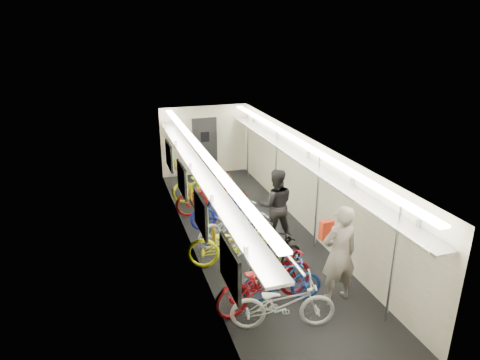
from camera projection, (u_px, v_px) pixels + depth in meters
train_car_shell at (228, 166)px, 10.66m from camera, size 10.00×10.00×10.00m
bicycle_0 at (283, 303)px, 7.34m from camera, size 1.92×1.04×0.96m
bicycle_1 at (282, 280)px, 8.04m from camera, size 1.59×0.72×0.93m
bicycle_2 at (265, 279)px, 7.88m from camera, size 2.25×1.24×1.12m
bicycle_3 at (275, 258)px, 8.77m from camera, size 1.61×1.04×0.94m
bicycle_4 at (235, 245)px, 9.17m from camera, size 2.17×1.24×1.08m
bicycle_5 at (252, 234)px, 9.79m from camera, size 1.61×1.01×0.94m
bicycle_6 at (231, 222)px, 10.28m from camera, size 2.00×1.29×0.99m
bicycle_7 at (224, 211)px, 10.87m from camera, size 1.79×0.72×1.05m
bicycle_8 at (212, 196)px, 11.77m from camera, size 2.06×0.84×1.06m
bicycle_9 at (217, 196)px, 11.92m from camera, size 1.65×1.09×0.97m
bicycle_10 at (203, 183)px, 12.81m from camera, size 2.05×0.99×1.03m
passenger_near at (339, 254)px, 7.94m from camera, size 0.71×0.47×1.95m
passenger_mid at (275, 205)px, 10.24m from camera, size 1.01×0.86×1.81m
backpack at (326, 230)px, 8.19m from camera, size 0.27×0.17×0.38m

